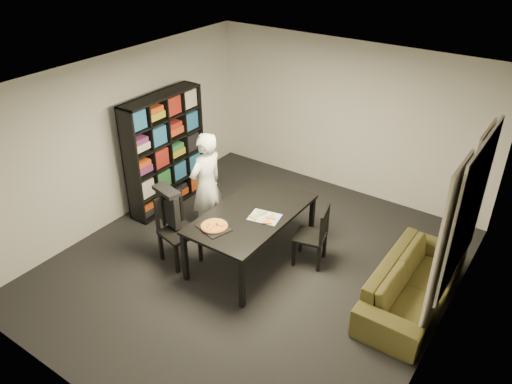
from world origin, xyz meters
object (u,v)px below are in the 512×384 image
Objects in this scene: bookshelf at (165,152)px; baking_tray at (214,228)px; chair_right at (317,233)px; person at (206,186)px; sofa at (413,284)px; chair_left at (175,224)px; pepperoni_pizza at (214,226)px; dining_table at (252,217)px.

bookshelf reaches higher than baking_tray.
baking_tray is (-0.97, -1.02, 0.28)m from chair_right.
person reaches higher than chair_right.
person is 0.82× the size of sofa.
chair_left is at bearing -42.87° from bookshelf.
pepperoni_pizza reaches higher than baking_tray.
bookshelf is at bearing 89.04° from sofa.
pepperoni_pizza is (-0.19, -0.58, 0.10)m from dining_table.
pepperoni_pizza is (0.00, 0.01, 0.02)m from baking_tray.
baking_tray is (0.71, -0.01, 0.22)m from chair_left.
baking_tray is at bearing -77.25° from chair_left.
baking_tray reaches higher than dining_table.
chair_right reaches higher than dining_table.
dining_table is 0.61m from pepperoni_pizza.
person is (-0.02, 0.73, 0.26)m from chair_left.
chair_left is 0.78m from person.
dining_table is at bearing -75.36° from chair_right.
chair_left is 3.24m from sofa.
bookshelf is 2.15m from baking_tray.
person reaches higher than dining_table.
dining_table is 2.10× the size of chair_right.
chair_left is 0.74m from baking_tray.
chair_left reaches higher than chair_right.
chair_right is 1.75m from person.
sofa is at bearing 22.67° from pepperoni_pizza.
dining_table is 4.65× the size of baking_tray.
chair_right is 1.43m from pepperoni_pizza.
person reaches higher than pepperoni_pizza.
dining_table is (2.04, -0.48, -0.24)m from bookshelf.
chair_left is 1.12× the size of chair_right.
sofa is (4.22, -0.07, -0.66)m from bookshelf.
sofa is at bearing 75.17° from chair_right.
bookshelf is 1.02× the size of dining_table.
chair_left is at bearing 107.89° from sofa.
dining_table is 1.12× the size of person.
baking_tray is 0.02m from pepperoni_pizza.
chair_left is 1.96m from chair_right.
baking_tray is (-0.19, -0.59, 0.07)m from dining_table.
bookshelf is 1.18m from person.
chair_left is 0.75m from pepperoni_pizza.
dining_table is at bearing 72.27° from baking_tray.
person is 4.74× the size of pepperoni_pizza.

